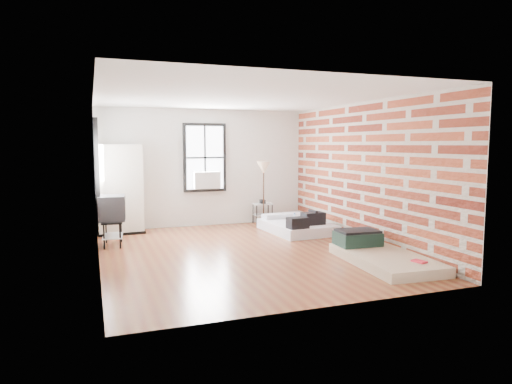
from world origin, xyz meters
name	(u,v)px	position (x,y,z in m)	size (l,w,h in m)	color
ground	(244,253)	(0.00, 0.00, 0.00)	(6.00, 6.00, 0.00)	#622C1A
room_shell	(249,157)	(0.23, 0.36, 1.74)	(5.02, 6.02, 2.80)	silver
mattress_main	(297,226)	(1.75, 1.45, 0.15)	(1.35, 1.77, 0.54)	white
mattress_bare	(378,254)	(1.94, -1.37, 0.13)	(1.22, 2.12, 0.44)	#C3AA8D
wardrobe	(120,189)	(-2.00, 2.65, 0.98)	(1.03, 0.63, 1.97)	black
side_table	(263,208)	(1.39, 2.72, 0.40)	(0.47, 0.38, 0.60)	black
floor_lamp	(264,171)	(1.34, 2.51, 1.33)	(0.33, 0.33, 1.56)	black
tv_stand	(112,210)	(-2.21, 1.42, 0.70)	(0.54, 0.73, 0.98)	black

